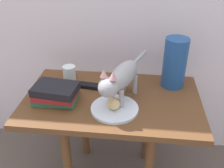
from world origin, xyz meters
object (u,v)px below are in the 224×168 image
Objects in this scene: bread_roll at (113,103)px; green_vase at (175,63)px; side_table at (112,112)px; book_stack at (56,93)px; candle_jar at (69,74)px; tv_remote at (89,86)px; plate at (115,109)px; cat at (121,78)px.

green_vase is at bearing 42.13° from bread_roll.
bread_roll is (0.02, -0.10, 0.12)m from side_table.
book_stack is 0.21m from candle_jar.
tv_remote is (0.12, -0.06, -0.03)m from candle_jar.
book_stack reaches higher than candle_jar.
tv_remote is at bearing 129.06° from bread_roll.
candle_jar is (-0.56, -0.01, -0.09)m from green_vase.
bread_roll is 0.29m from book_stack.
candle_jar is (-0.28, 0.25, 0.03)m from plate.
green_vase is at bearing 1.09° from candle_jar.
book_stack reaches higher than tv_remote.
book_stack is 0.84× the size of green_vase.
green_vase is (0.57, 0.22, 0.09)m from book_stack.
cat is at bearing -33.19° from side_table.
book_stack is (-0.31, -0.03, -0.09)m from cat.
green_vase is (0.28, 0.26, 0.13)m from plate.
plate is 1.00× the size of book_stack.
candle_jar is at bearing 86.49° from book_stack.
book_stack is at bearing -159.10° from green_vase.
tv_remote is (-0.13, 0.09, 0.10)m from side_table.
side_table is at bearing 103.19° from plate.
cat is (0.02, 0.07, 0.13)m from plate.
cat reaches higher than bread_roll.
plate is 0.24m from tv_remote.
green_vase is 0.46m from tv_remote.
tv_remote is (-0.44, -0.08, -0.12)m from green_vase.
book_stack reaches higher than bread_roll.
bread_roll is 0.36× the size of book_stack.
book_stack reaches higher than side_table.
tv_remote is at bearing -28.28° from candle_jar.
bread_roll is 0.12m from cat.
bread_roll is 0.94× the size of candle_jar.
side_table is at bearing 146.81° from cat.
cat is at bearing 5.39° from book_stack.
book_stack is 0.62m from green_vase.
plate is at bearing -137.56° from green_vase.
book_stack is 1.49× the size of tv_remote.
cat is 2.04× the size of book_stack.
book_stack is (-0.27, -0.06, 0.13)m from side_table.
candle_jar is 0.14m from tv_remote.
cat reaches higher than plate.
bread_roll is at bearing -8.58° from book_stack.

